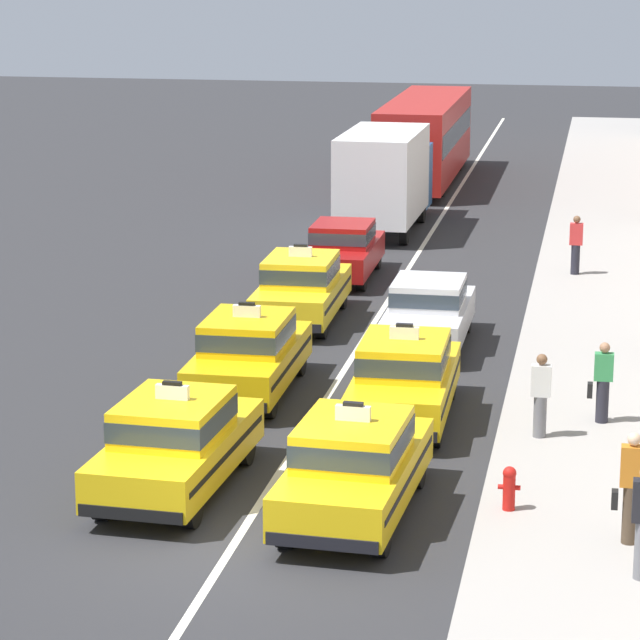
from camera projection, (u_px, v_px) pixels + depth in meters
ground_plane at (231, 549)px, 23.16m from camera, size 160.00×160.00×0.00m
lane_stripe_left_right at (404, 276)px, 42.24m from camera, size 0.14×80.00×0.01m
sidewalk_curb at (608, 325)px, 36.44m from camera, size 4.00×90.00×0.15m
taxi_left_nearest at (176, 442)px, 25.39m from camera, size 2.02×4.64×1.96m
taxi_left_second at (248, 353)px, 30.92m from camera, size 1.86×4.58×1.96m
taxi_left_third at (301, 287)px, 36.85m from camera, size 1.91×4.60×1.96m
sedan_left_fourth at (343, 249)px, 41.65m from camera, size 1.82×4.32×1.58m
box_truck_left_fifth at (386, 175)px, 48.58m from camera, size 2.36×6.99×3.27m
bus_left_sixth at (425, 135)px, 58.38m from camera, size 2.53×11.20×3.22m
taxi_right_nearest at (354, 465)px, 24.26m from camera, size 2.03×4.64×1.96m
taxi_right_second at (404, 377)px, 29.21m from camera, size 1.89×4.59×1.96m
sedan_right_third at (429, 310)px, 34.63m from camera, size 1.78×4.31×1.58m
pedestrian_near_crosswalk at (576, 245)px, 41.55m from camera, size 0.36×0.24×1.63m
pedestrian_mid_block at (541, 395)px, 27.78m from camera, size 0.36×0.24×1.58m
pedestrian_by_storefront at (631, 488)px, 22.80m from camera, size 0.47×0.24×1.76m
pedestrian_far_corner at (602, 382)px, 28.64m from camera, size 0.47×0.24×1.56m
fire_hydrant at (509, 486)px, 24.27m from camera, size 0.36×0.22×0.73m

